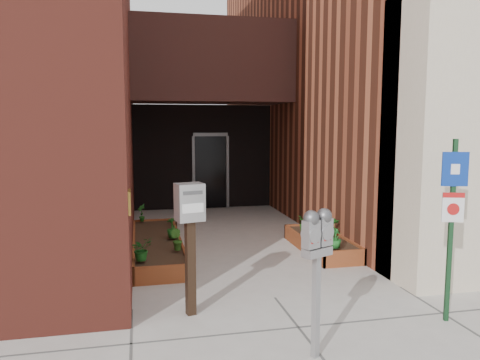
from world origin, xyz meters
TOP-DOWN VIEW (x-y plane):
  - ground at (0.00, 0.00)m, footprint 80.00×80.00m
  - architecture at (-0.18, 6.89)m, footprint 20.00×14.60m
  - planter_left at (-1.55, 2.70)m, footprint 0.90×3.60m
  - planter_right at (1.60, 2.20)m, footprint 0.80×2.20m
  - handrail at (-1.05, 2.65)m, footprint 0.04×3.34m
  - parking_meter at (-0.07, -1.72)m, footprint 0.37×0.26m
  - sign_post at (1.90, -1.21)m, footprint 0.31×0.12m
  - payment_dropbox at (-1.24, -0.31)m, footprint 0.39×0.33m
  - shrub_left_a at (-1.85, 1.27)m, footprint 0.47×0.47m
  - shrub_left_b at (-1.25, 1.77)m, footprint 0.28×0.28m
  - shrub_left_c at (-1.25, 2.65)m, footprint 0.28×0.28m
  - shrub_left_d at (-1.82, 4.29)m, footprint 0.28×0.28m
  - shrub_right_a at (1.50, 1.30)m, footprint 0.28×0.28m
  - shrub_right_b at (1.85, 2.14)m, footprint 0.25×0.25m
  - shrub_right_c at (1.41, 2.64)m, footprint 0.33×0.33m

SIDE VIEW (x-z plane):
  - ground at x=0.00m, z-range 0.00..0.00m
  - planter_left at x=-1.55m, z-range -0.02..0.28m
  - planter_right at x=1.60m, z-range -0.02..0.28m
  - shrub_right_c at x=1.41m, z-range 0.30..0.61m
  - shrub_right_b at x=1.85m, z-range 0.30..0.65m
  - shrub_right_a at x=1.50m, z-range 0.30..0.66m
  - shrub_left_b at x=-1.25m, z-range 0.30..0.66m
  - shrub_left_a at x=-1.85m, z-range 0.30..0.67m
  - shrub_left_d at x=-1.82m, z-range 0.30..0.69m
  - shrub_left_c at x=-1.25m, z-range 0.30..0.70m
  - handrail at x=-1.05m, z-range 0.30..1.20m
  - parking_meter at x=-0.07m, z-range 0.44..2.05m
  - payment_dropbox at x=-1.24m, z-range 0.38..2.11m
  - sign_post at x=1.90m, z-range 0.26..2.56m
  - architecture at x=-0.18m, z-range -0.02..9.98m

